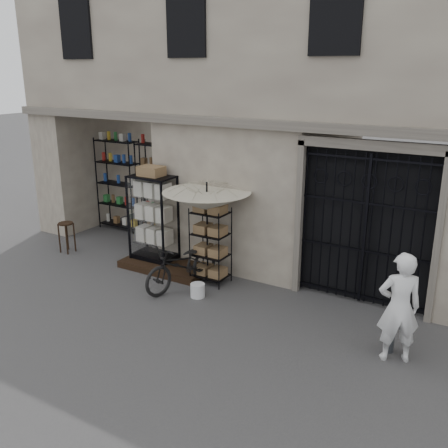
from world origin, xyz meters
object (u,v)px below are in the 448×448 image
Objects in this scene: market_umbrella at (207,196)px; wooden_stool at (67,237)px; bicycle at (183,287)px; display_cabinet at (153,222)px; steel_bollard at (391,330)px; white_bucket at (198,290)px; wire_rack at (211,246)px; shopkeeper at (393,359)px.

wooden_stool is (-3.83, -0.29, -1.43)m from market_umbrella.
bicycle is at bearing -3.89° from wooden_stool.
display_cabinet reaches higher than steel_bollard.
white_bucket is at bearing -3.79° from display_cabinet.
bicycle is at bearing 175.49° from steel_bollard.
wire_rack is 0.99m from white_bucket.
display_cabinet is 1.76m from bicycle.
market_umbrella is 4.27m from steel_bollard.
bicycle is at bearing 156.31° from white_bucket.
wooden_stool is at bearing 175.78° from steel_bollard.
market_umbrella is 4.10m from wooden_stool.
wire_rack is at bearing 17.11° from display_cabinet.
market_umbrella is at bearing -41.31° from shopkeeper.
display_cabinet is 1.11× the size of bicycle.
bicycle is at bearing -5.15° from display_cabinet.
display_cabinet is at bearing 174.05° from market_umbrella.
display_cabinet is 2.72× the size of steel_bollard.
market_umbrella is 1.46× the size of shopkeeper.
white_bucket is at bearing -82.42° from wire_rack.
steel_bollard is (7.75, -0.57, -0.01)m from wooden_stool.
shopkeeper is at bearing -14.46° from market_umbrella.
shopkeeper is (4.29, -0.51, 0.00)m from bicycle.
shopkeeper is at bearing 6.42° from bicycle.
market_umbrella reaches higher than white_bucket.
wire_rack reaches higher than white_bucket.
wire_rack is at bearing 167.59° from steel_bollard.
market_umbrella is at bearing 108.50° from white_bucket.
shopkeeper is (7.86, -0.75, -0.39)m from wooden_stool.
market_umbrella is 3.36× the size of steel_bollard.
steel_bollard is at bearing -4.22° from wooden_stool.
display_cabinet reaches higher than bicycle.
market_umbrella is at bearing 17.52° from display_cabinet.
bicycle is 1.07× the size of shopkeeper.
shopkeeper is (4.03, -1.04, -1.82)m from market_umbrella.
display_cabinet is 2.76× the size of wooden_stool.
steel_bollard is at bearing 12.83° from display_cabinet.
bicycle is 2.45× the size of steel_bollard.
wire_rack is at bearing -41.34° from shopkeeper.
bicycle is at bearing -128.59° from wire_rack.
wire_rack is at bearing 69.34° from bicycle.
wooden_stool is 7.77m from steel_bollard.
market_umbrella is 1.37× the size of bicycle.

